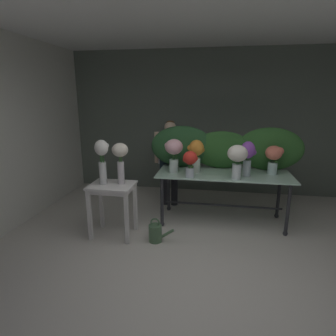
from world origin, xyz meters
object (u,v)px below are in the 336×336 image
at_px(vase_violet_stock, 248,155).
at_px(vase_sunset_peonies, 196,153).
at_px(florist, 170,155).
at_px(vase_ivory_freesia, 237,157).
at_px(vase_scarlet_dahlias, 190,162).
at_px(side_table_white, 112,193).
at_px(vase_blush_carnations, 174,152).
at_px(vase_coral_lilies, 274,157).
at_px(watering_can, 156,233).
at_px(vase_cream_lisianthus_tall, 120,157).
at_px(display_table_glass, 223,181).
at_px(vase_white_roses_tall, 102,158).

height_order(vase_violet_stock, vase_sunset_peonies, vase_violet_stock).
xyz_separation_m(florist, vase_ivory_freesia, (1.09, -0.87, 0.18)).
bearing_deg(vase_scarlet_dahlias, vase_sunset_peonies, 78.06).
height_order(side_table_white, florist, florist).
height_order(vase_scarlet_dahlias, vase_sunset_peonies, vase_sunset_peonies).
bearing_deg(florist, vase_violet_stock, -27.88).
height_order(vase_scarlet_dahlias, vase_ivory_freesia, vase_ivory_freesia).
xyz_separation_m(vase_violet_stock, vase_blush_carnations, (-1.08, -0.02, 0.02)).
bearing_deg(vase_coral_lilies, side_table_white, -161.32).
distance_m(vase_blush_carnations, watering_can, 1.22).
xyz_separation_m(florist, vase_violet_stock, (1.25, -0.66, 0.17)).
bearing_deg(vase_coral_lilies, vase_violet_stock, -159.00).
relative_size(vase_violet_stock, vase_blush_carnations, 0.99).
xyz_separation_m(vase_scarlet_dahlias, watering_can, (-0.41, -0.47, -0.91)).
height_order(vase_violet_stock, vase_blush_carnations, vase_blush_carnations).
bearing_deg(vase_cream_lisianthus_tall, display_table_glass, 24.92).
distance_m(vase_scarlet_dahlias, vase_white_roses_tall, 1.23).
distance_m(display_table_glass, vase_coral_lilies, 0.82).
bearing_deg(vase_coral_lilies, display_table_glass, -175.49).
bearing_deg(display_table_glass, vase_blush_carnations, -171.34).
relative_size(vase_ivory_freesia, vase_blush_carnations, 0.94).
height_order(florist, vase_scarlet_dahlias, florist).
distance_m(side_table_white, vase_ivory_freesia, 1.81).
height_order(vase_blush_carnations, vase_sunset_peonies, vase_blush_carnations).
xyz_separation_m(vase_blush_carnations, vase_white_roses_tall, (-0.90, -0.59, 0.00)).
distance_m(vase_scarlet_dahlias, watering_can, 1.10).
bearing_deg(display_table_glass, florist, 148.47).
relative_size(side_table_white, vase_blush_carnations, 1.48).
height_order(florist, vase_coral_lilies, florist).
xyz_separation_m(vase_violet_stock, vase_cream_lisianthus_tall, (-1.74, -0.56, 0.03)).
xyz_separation_m(vase_coral_lilies, vase_blush_carnations, (-1.48, -0.17, 0.06)).
distance_m(florist, vase_coral_lilies, 1.73).
bearing_deg(watering_can, vase_coral_lilies, 27.58).
bearing_deg(vase_violet_stock, watering_can, -150.45).
xyz_separation_m(display_table_glass, watering_can, (-0.90, -0.79, -0.55)).
relative_size(display_table_glass, vase_ivory_freesia, 4.11).
bearing_deg(side_table_white, vase_sunset_peonies, 31.60).
height_order(florist, vase_violet_stock, florist).
distance_m(vase_violet_stock, vase_ivory_freesia, 0.27).
bearing_deg(side_table_white, vase_violet_stock, 18.18).
bearing_deg(vase_white_roses_tall, watering_can, -6.66).
height_order(vase_sunset_peonies, vase_cream_lisianthus_tall, vase_cream_lisianthus_tall).
relative_size(vase_violet_stock, vase_cream_lisianthus_tall, 0.89).
relative_size(florist, vase_white_roses_tall, 2.49).
xyz_separation_m(vase_ivory_freesia, vase_cream_lisianthus_tall, (-1.58, -0.35, 0.02)).
bearing_deg(vase_sunset_peonies, vase_violet_stock, -5.38).
bearing_deg(vase_coral_lilies, vase_cream_lisianthus_tall, -161.52).
bearing_deg(vase_violet_stock, display_table_glass, 163.85).
bearing_deg(vase_violet_stock, vase_cream_lisianthus_tall, -162.10).
bearing_deg(display_table_glass, vase_violet_stock, -16.15).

